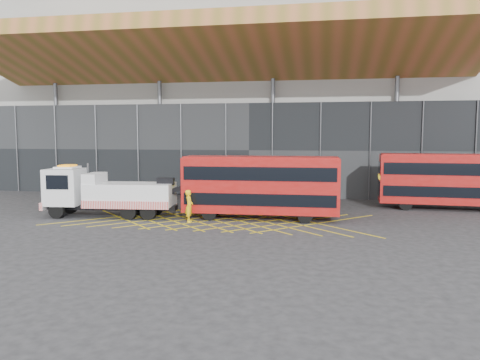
% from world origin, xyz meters
% --- Properties ---
extents(ground_plane, '(120.00, 120.00, 0.00)m').
position_xyz_m(ground_plane, '(0.00, 0.00, 0.00)').
color(ground_plane, '#242427').
extents(road_markings, '(19.96, 7.16, 0.01)m').
position_xyz_m(road_markings, '(1.60, 0.00, 0.01)').
color(road_markings, gold).
rests_on(road_markings, ground_plane).
extents(construction_building, '(55.00, 23.97, 18.00)m').
position_xyz_m(construction_building, '(1.92, 18.40, 8.98)').
color(construction_building, gray).
rests_on(construction_building, ground_plane).
extents(recovery_truck, '(9.89, 3.05, 3.43)m').
position_xyz_m(recovery_truck, '(-5.60, -0.07, 1.58)').
color(recovery_truck, black).
rests_on(recovery_truck, ground_plane).
extents(bus_towed, '(9.83, 2.53, 3.97)m').
position_xyz_m(bus_towed, '(4.42, 0.84, 2.21)').
color(bus_towed, '#9E0F0C').
rests_on(bus_towed, ground_plane).
extents(bus_second, '(9.86, 2.78, 3.97)m').
position_xyz_m(bus_second, '(17.20, 6.96, 2.20)').
color(bus_second, '#9E0F0C').
rests_on(bus_second, ground_plane).
extents(worker, '(0.58, 0.79, 1.98)m').
position_xyz_m(worker, '(0.28, -0.91, 0.99)').
color(worker, yellow).
rests_on(worker, ground_plane).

